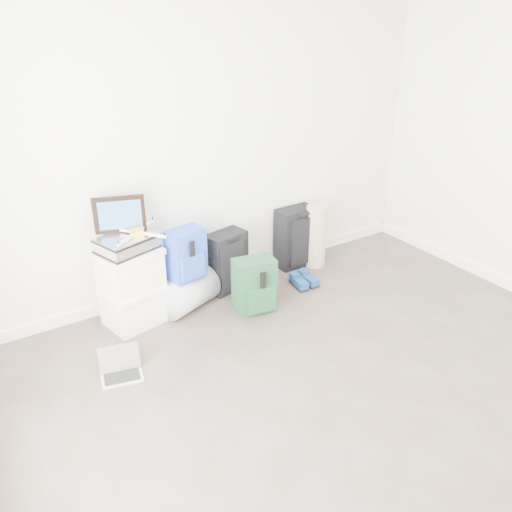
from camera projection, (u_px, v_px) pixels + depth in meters
ground at (409, 449)px, 3.25m from camera, size 5.00×5.00×0.00m
room_envelope at (452, 171)px, 2.50m from camera, size 4.52×5.02×2.71m
boxes_stack at (132, 287)px, 4.36m from camera, size 0.53×0.46×0.66m
briefcase at (127, 243)px, 4.19m from camera, size 0.49×0.41×0.12m
painting at (119, 214)px, 4.17m from camera, size 0.38×0.15×0.30m
drone at (137, 232)px, 4.18m from camera, size 0.42×0.42×0.05m
duffel_bag at (187, 292)px, 4.63m from camera, size 0.59×0.47×0.31m
blue_backpack at (187, 255)px, 4.45m from camera, size 0.34×0.28×0.43m
large_suitcase at (227, 262)px, 4.88m from camera, size 0.39×0.30×0.56m
green_backpack at (255, 286)px, 4.57m from camera, size 0.37×0.30×0.48m
carry_on at (296, 237)px, 5.32m from camera, size 0.39×0.26×0.60m
shoes at (304, 281)px, 5.05m from camera, size 0.22×0.25×0.08m
rolled_rug at (316, 236)px, 5.31m from camera, size 0.20×0.20×0.62m
laptop at (121, 369)px, 3.85m from camera, size 0.33×0.27×0.21m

